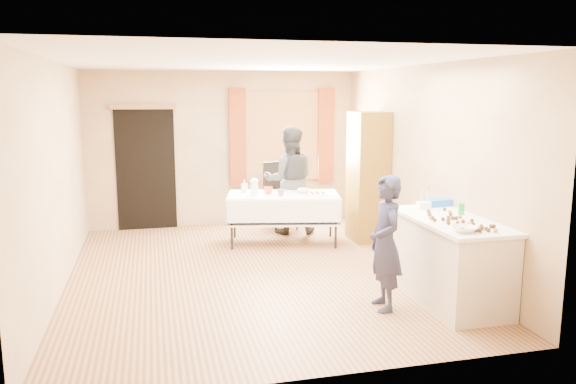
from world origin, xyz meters
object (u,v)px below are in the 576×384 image
object	(u,v)px
girl	(385,243)
counter	(449,260)
cabinet	(368,177)
party_table	(283,214)
woman	(289,180)
chair	(281,209)

from	to	relation	value
girl	counter	bearing A→B (deg)	98.52
cabinet	counter	bearing A→B (deg)	-92.17
girl	party_table	bearing A→B (deg)	-167.90
cabinet	counter	size ratio (longest dim) A/B	1.23
girl	woman	xyz separation A→B (m)	(-0.18, 3.41, 0.15)
party_table	chair	world-z (taller)	chair
counter	girl	world-z (taller)	girl
counter	cabinet	bearing A→B (deg)	87.83
party_table	woman	size ratio (longest dim) A/B	1.05
party_table	girl	size ratio (longest dim) A/B	1.28
party_table	counter	bearing A→B (deg)	-54.63
counter	party_table	size ratio (longest dim) A/B	0.88
cabinet	counter	world-z (taller)	cabinet
party_table	cabinet	bearing A→B (deg)	7.04
party_table	chair	xyz separation A→B (m)	(0.17, 0.92, -0.11)
chair	counter	bearing A→B (deg)	-86.94
counter	woman	world-z (taller)	woman
party_table	chair	distance (m)	0.94
counter	chair	bearing A→B (deg)	105.74
cabinet	party_table	distance (m)	1.41
chair	woman	xyz separation A→B (m)	(0.07, -0.31, 0.53)
girl	woman	world-z (taller)	woman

